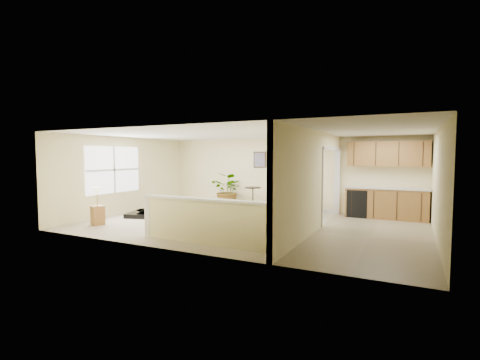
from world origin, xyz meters
The scene contains 20 objects.
floor centered at (0.00, 0.00, 0.00)m, with size 9.00×9.00×0.00m, color #B7AB8E.
back_wall centered at (0.00, 3.00, 1.25)m, with size 9.00×0.04×2.50m, color beige.
front_wall centered at (0.00, -3.00, 1.25)m, with size 9.00×0.04×2.50m, color beige.
left_wall centered at (-4.50, 0.00, 1.25)m, with size 0.04×6.00×2.50m, color beige.
right_wall centered at (4.50, 0.00, 1.25)m, with size 0.04×6.00×2.50m, color beige.
ceiling centered at (0.00, 0.00, 2.50)m, with size 9.00×6.00×0.04m, color white.
kitchen_vinyl centered at (3.15, 0.00, 0.00)m, with size 2.70×6.00×0.01m, color gray.
interior_partition centered at (1.80, 0.25, 1.22)m, with size 0.18×5.99×2.50m.
pony_half_wall centered at (0.08, -2.30, 0.52)m, with size 3.42×0.22×1.00m.
left_window centered at (-4.49, -0.50, 1.45)m, with size 0.05×2.15×1.45m, color white.
wall_art_left centered at (-0.95, 2.97, 1.75)m, with size 0.48×0.04×0.58m.
wall_mirror centered at (0.30, 2.97, 1.80)m, with size 0.55×0.04×0.55m.
kitchen_cabinets centered at (3.19, 2.73, 0.87)m, with size 2.36×0.65×2.33m.
piano centered at (-3.36, 0.00, 0.51)m, with size 1.76×1.75×1.22m.
piano_bench centered at (-1.37, -0.07, 0.26)m, with size 0.39×0.77×0.51m, color black.
loveseat centered at (0.29, 2.70, 0.35)m, with size 1.74×1.13×0.93m.
accent_table centered at (-0.95, 2.39, 0.52)m, with size 0.56×0.56×0.81m.
palm_plant centered at (-1.99, 2.51, 0.63)m, with size 1.22×1.08×1.28m.
small_plant centered at (1.43, 2.01, 0.20)m, with size 0.30×0.30×0.48m.
lamp_stand centered at (-3.71, -1.84, 0.44)m, with size 0.40×0.40×1.04m.
Camera 1 is at (3.99, -8.54, 1.89)m, focal length 26.00 mm.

